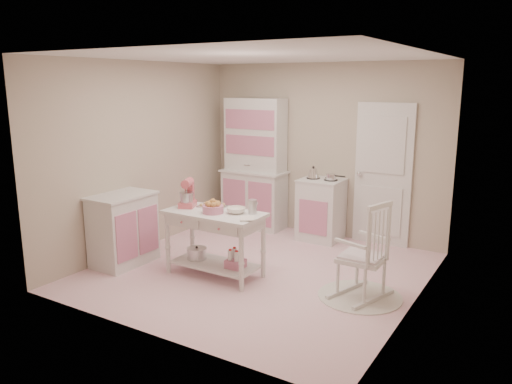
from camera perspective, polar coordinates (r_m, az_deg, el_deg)
room_shell at (r=5.92m, az=0.27°, el=6.00°), size 3.84×3.84×2.62m
door at (r=7.33m, az=14.32°, el=1.90°), size 0.82×0.05×2.04m
hutch at (r=7.97m, az=-0.21°, el=3.25°), size 1.06×0.50×2.08m
stove at (r=7.49m, az=7.44°, el=-1.98°), size 0.62×0.57×0.92m
base_cabinet at (r=6.66m, az=-14.93°, el=-4.14°), size 0.54×0.84×0.92m
lace_rug at (r=5.73m, az=11.78°, el=-11.58°), size 0.92×0.92×0.01m
rocking_chair at (r=5.53m, az=12.03°, el=-6.42°), size 0.67×0.83×1.10m
work_table at (r=6.09m, az=-4.73°, el=-5.91°), size 1.20×0.60×0.80m
stand_mixer at (r=6.20m, az=-7.86°, el=-0.18°), size 0.30×0.34×0.34m
cookie_tray at (r=6.20m, az=-4.94°, el=-1.65°), size 0.34×0.24×0.02m
bread_basket at (r=5.91m, az=-4.93°, el=-1.97°), size 0.25×0.25×0.09m
mixing_bowl at (r=5.88m, az=-2.30°, el=-2.11°), size 0.22×0.22×0.07m
metal_pitcher at (r=5.84m, az=-0.39°, el=-1.70°), size 0.10×0.10×0.17m
recipe_book at (r=5.63m, az=-1.81°, el=-3.05°), size 0.24×0.26×0.02m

